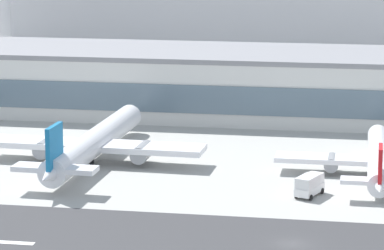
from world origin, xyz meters
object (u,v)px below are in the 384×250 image
at_px(airliner_blue_tail_gate_1, 92,145).
at_px(airliner_red_tail_gate_2, 379,160).
at_px(service_box_truck_1, 310,185).
at_px(terminal_building, 264,83).

xyz_separation_m(airliner_blue_tail_gate_1, airliner_red_tail_gate_2, (47.92, -0.08, -0.70)).
bearing_deg(airliner_blue_tail_gate_1, service_box_truck_1, -107.67).
relative_size(terminal_building, service_box_truck_1, 34.09).
bearing_deg(service_box_truck_1, airliner_red_tail_gate_2, -16.55).
distance_m(airliner_blue_tail_gate_1, service_box_truck_1, 39.95).
relative_size(terminal_building, airliner_red_tail_gate_2, 5.43).
xyz_separation_m(terminal_building, service_box_truck_1, (13.17, -60.10, -4.99)).
relative_size(airliner_red_tail_gate_2, service_box_truck_1, 6.28).
distance_m(terminal_building, airliner_red_tail_gate_2, 52.45).
xyz_separation_m(terminal_building, airliner_red_tail_gate_2, (23.52, -46.70, -4.08)).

